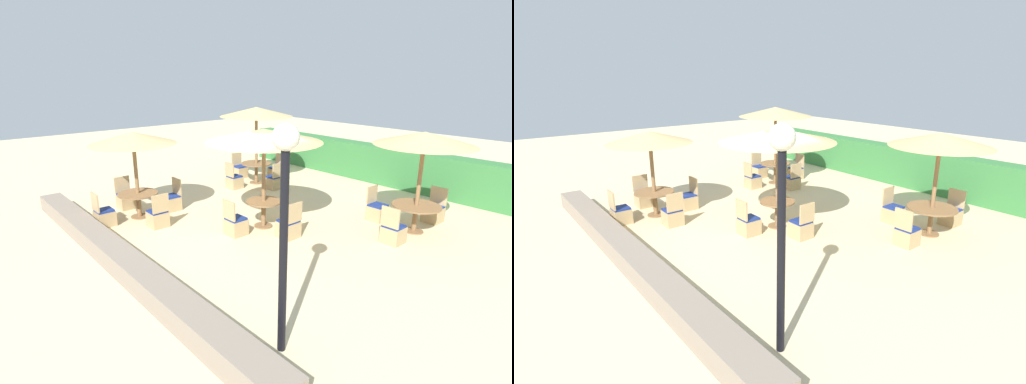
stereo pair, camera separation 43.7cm
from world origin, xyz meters
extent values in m
plane|color=beige|center=(0.00, 0.00, 0.00)|extent=(40.00, 40.00, 0.00)
cube|color=#387A3D|center=(0.00, 6.78, 0.67)|extent=(13.00, 0.70, 1.34)
cube|color=gray|center=(0.00, -3.16, 0.21)|extent=(10.00, 0.56, 0.43)
cylinder|color=black|center=(4.04, -2.40, 1.50)|extent=(0.12, 0.12, 3.00)
sphere|color=silver|center=(4.04, -2.40, 3.14)|extent=(0.36, 0.36, 0.36)
cylinder|color=olive|center=(0.24, 0.65, 1.24)|extent=(0.10, 0.10, 2.49)
cone|color=tan|center=(0.24, 0.65, 2.41)|extent=(2.94, 2.94, 0.32)
cylinder|color=olive|center=(0.24, 0.65, 0.01)|extent=(0.48, 0.48, 0.03)
cylinder|color=olive|center=(0.24, 0.65, 0.33)|extent=(0.12, 0.12, 0.67)
cylinder|color=olive|center=(0.24, 0.65, 0.69)|extent=(0.91, 0.91, 0.04)
cube|color=tan|center=(1.17, 0.64, 0.20)|extent=(0.46, 0.46, 0.40)
cube|color=navy|center=(1.17, 0.64, 0.43)|extent=(0.42, 0.42, 0.05)
cube|color=tan|center=(1.38, 0.64, 0.69)|extent=(0.04, 0.46, 0.48)
cube|color=tan|center=(0.20, -0.23, 0.20)|extent=(0.46, 0.46, 0.40)
cube|color=navy|center=(0.20, -0.23, 0.43)|extent=(0.42, 0.42, 0.05)
cube|color=tan|center=(0.20, -0.44, 0.69)|extent=(0.46, 0.04, 0.48)
cylinder|color=olive|center=(-3.11, 3.30, 1.33)|extent=(0.10, 0.10, 2.65)
cone|color=tan|center=(-3.11, 3.30, 2.57)|extent=(2.56, 2.56, 0.32)
cylinder|color=olive|center=(-3.11, 3.30, 0.01)|extent=(0.48, 0.48, 0.03)
cylinder|color=olive|center=(-3.11, 3.30, 0.35)|extent=(0.12, 0.12, 0.71)
cylinder|color=olive|center=(-3.11, 3.30, 0.73)|extent=(1.07, 1.07, 0.04)
cube|color=tan|center=(-3.07, 4.26, 0.20)|extent=(0.46, 0.46, 0.40)
cube|color=navy|center=(-3.07, 4.26, 0.43)|extent=(0.42, 0.42, 0.05)
cube|color=tan|center=(-3.07, 4.47, 0.69)|extent=(0.46, 0.04, 0.48)
cube|color=tan|center=(-3.09, 2.28, 0.20)|extent=(0.46, 0.46, 0.40)
cube|color=navy|center=(-3.09, 2.28, 0.43)|extent=(0.42, 0.42, 0.05)
cube|color=tan|center=(-3.09, 2.07, 0.69)|extent=(0.46, 0.04, 0.48)
cube|color=tan|center=(-2.16, 3.27, 0.20)|extent=(0.46, 0.46, 0.40)
cube|color=navy|center=(-2.16, 3.27, 0.43)|extent=(0.42, 0.42, 0.05)
cube|color=tan|center=(-1.95, 3.27, 0.69)|extent=(0.04, 0.46, 0.48)
cube|color=tan|center=(-4.13, 3.36, 0.20)|extent=(0.46, 0.46, 0.40)
cube|color=navy|center=(-4.13, 3.36, 0.43)|extent=(0.42, 0.42, 0.05)
cube|color=tan|center=(-4.34, 3.36, 0.69)|extent=(0.04, 0.46, 0.48)
cylinder|color=olive|center=(-2.55, -1.51, 1.15)|extent=(0.10, 0.10, 2.31)
cone|color=tan|center=(-2.55, -1.51, 2.23)|extent=(2.29, 2.29, 0.32)
cylinder|color=olive|center=(-2.55, -1.51, 0.01)|extent=(0.48, 0.48, 0.03)
cylinder|color=olive|center=(-2.55, -1.51, 0.33)|extent=(0.12, 0.12, 0.67)
cylinder|color=olive|center=(-2.55, -1.51, 0.69)|extent=(1.08, 1.08, 0.04)
cube|color=tan|center=(-3.52, -1.46, 0.20)|extent=(0.46, 0.46, 0.40)
cube|color=navy|center=(-3.52, -1.46, 0.43)|extent=(0.42, 0.42, 0.05)
cube|color=tan|center=(-3.73, -1.46, 0.69)|extent=(0.04, 0.46, 0.48)
cube|color=tan|center=(-2.49, -0.53, 0.20)|extent=(0.46, 0.46, 0.40)
cube|color=navy|center=(-2.49, -0.53, 0.43)|extent=(0.42, 0.42, 0.05)
cube|color=tan|center=(-2.49, -0.32, 0.69)|extent=(0.46, 0.04, 0.48)
cube|color=tan|center=(-2.54, -2.48, 0.20)|extent=(0.46, 0.46, 0.40)
cube|color=navy|center=(-2.54, -2.48, 0.43)|extent=(0.42, 0.42, 0.05)
cube|color=tan|center=(-2.54, -2.69, 0.69)|extent=(0.46, 0.04, 0.48)
cube|color=tan|center=(-1.56, -1.45, 0.20)|extent=(0.46, 0.46, 0.40)
cube|color=navy|center=(-1.56, -1.45, 0.43)|extent=(0.42, 0.42, 0.05)
cube|color=tan|center=(-1.35, -1.45, 0.69)|extent=(0.04, 0.46, 0.48)
cylinder|color=olive|center=(3.02, 3.31, 1.24)|extent=(0.10, 0.10, 2.47)
cone|color=tan|center=(3.02, 3.31, 2.39)|extent=(2.39, 2.39, 0.32)
cylinder|color=olive|center=(3.02, 3.31, 0.01)|extent=(0.48, 0.48, 0.03)
cylinder|color=olive|center=(3.02, 3.31, 0.34)|extent=(0.12, 0.12, 0.68)
cylinder|color=olive|center=(3.02, 3.31, 0.70)|extent=(1.19, 1.19, 0.04)
cube|color=tan|center=(2.99, 4.35, 0.20)|extent=(0.46, 0.46, 0.40)
cube|color=navy|center=(2.99, 4.35, 0.43)|extent=(0.42, 0.42, 0.05)
cube|color=tan|center=(2.99, 4.56, 0.69)|extent=(0.46, 0.04, 0.48)
cube|color=tan|center=(3.04, 2.28, 0.20)|extent=(0.46, 0.46, 0.40)
cube|color=navy|center=(3.04, 2.28, 0.43)|extent=(0.42, 0.42, 0.05)
cube|color=tan|center=(3.04, 2.07, 0.69)|extent=(0.46, 0.04, 0.48)
cube|color=tan|center=(1.93, 3.32, 0.20)|extent=(0.46, 0.46, 0.40)
cube|color=navy|center=(1.93, 3.32, 0.43)|extent=(0.42, 0.42, 0.05)
cube|color=tan|center=(1.72, 3.32, 0.69)|extent=(0.04, 0.46, 0.48)
camera|label=1|loc=(7.54, -5.92, 3.93)|focal=28.00mm
camera|label=2|loc=(7.82, -5.58, 3.93)|focal=28.00mm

